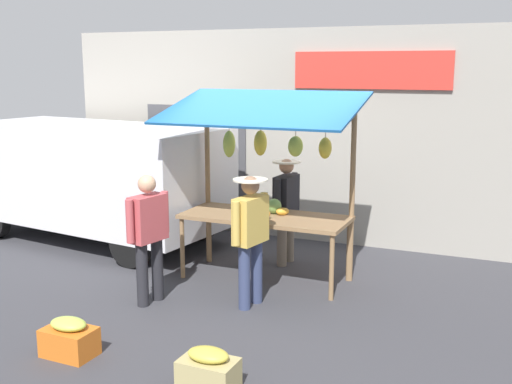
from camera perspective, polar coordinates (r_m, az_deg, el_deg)
ground_plane at (r=8.51m, az=0.81°, el=-7.91°), size 40.00×40.00×0.00m
street_backdrop at (r=10.16m, az=5.46°, el=5.05°), size 9.00×0.30×3.40m
market_stall at (r=8.16m, az=0.97°, el=2.44°), size 2.50×1.46×2.50m
vendor_with_sunhat at (r=8.93m, az=2.76°, el=-1.05°), size 0.40×0.67×1.53m
shopper_in_grey_tee at (r=7.33m, az=-0.50°, el=-3.58°), size 0.41×0.67×1.57m
shopper_with_shopping_bag at (r=7.54m, az=-9.76°, el=-3.49°), size 0.31×0.67×1.57m
parked_van at (r=10.62m, az=-15.15°, el=1.84°), size 4.60×2.40×1.88m
produce_crate_near at (r=5.75m, az=-4.35°, el=-15.90°), size 0.51×0.34×0.39m
produce_crate_side at (r=6.60m, az=-16.63°, el=-12.65°), size 0.52×0.35×0.39m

